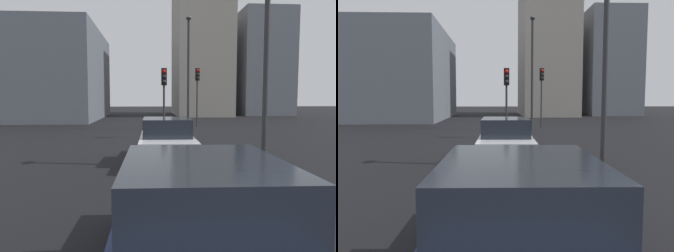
{
  "view_description": "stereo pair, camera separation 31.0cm",
  "coord_description": "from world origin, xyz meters",
  "views": [
    {
      "loc": [
        -0.19,
        0.65,
        2.18
      ],
      "look_at": [
        9.5,
        0.02,
        1.33
      ],
      "focal_mm": 34.63,
      "sensor_mm": 36.0,
      "label": 1
    },
    {
      "loc": [
        -0.21,
        0.34,
        2.18
      ],
      "look_at": [
        9.5,
        0.02,
        1.33
      ],
      "focal_mm": 34.63,
      "sensor_mm": 36.0,
      "label": 2
    }
  ],
  "objects": [
    {
      "name": "car_white_lead",
      "position": [
        10.69,
        -0.01,
        0.72
      ],
      "size": [
        4.31,
        2.04,
        1.5
      ],
      "rotation": [
        0.0,
        0.0,
        -0.02
      ],
      "color": "silver",
      "rests_on": "ground_plane"
    },
    {
      "name": "car_navy_second",
      "position": [
        3.22,
        0.08,
        0.75
      ],
      "size": [
        4.65,
        2.11,
        1.55
      ],
      "rotation": [
        0.0,
        0.0,
        -0.01
      ],
      "color": "#141E4C",
      "rests_on": "ground_plane"
    },
    {
      "name": "traffic_light_near_left",
      "position": [
        16.99,
        -0.26,
        2.69
      ],
      "size": [
        0.32,
        0.29,
        3.73
      ],
      "rotation": [
        0.0,
        0.0,
        3.18
      ],
      "color": "#2D2D30",
      "rests_on": "ground_plane"
    },
    {
      "name": "traffic_light_near_right",
      "position": [
        23.57,
        -3.06,
        3.1
      ],
      "size": [
        0.33,
        0.3,
        4.32
      ],
      "rotation": [
        0.0,
        0.0,
        3.28
      ],
      "color": "#2D2D30",
      "rests_on": "ground_plane"
    },
    {
      "name": "street_lamp_kerbside",
      "position": [
        21.44,
        -2.11,
        4.4
      ],
      "size": [
        0.56,
        0.36,
        7.5
      ],
      "color": "#2D2D30",
      "rests_on": "ground_plane"
    },
    {
      "name": "street_lamp_far",
      "position": [
        9.51,
        -2.95,
        4.53
      ],
      "size": [
        0.56,
        0.36,
        7.75
      ],
      "color": "#2D2D30",
      "rests_on": "ground_plane"
    },
    {
      "name": "building_facade_left",
      "position": [
        41.21,
        -14.0,
        6.45
      ],
      "size": [
        8.33,
        6.18,
        12.89
      ],
      "primitive_type": "cube",
      "color": "slate",
      "rests_on": "ground_plane"
    },
    {
      "name": "building_facade_center",
      "position": [
        40.54,
        -6.0,
        7.83
      ],
      "size": [
        11.23,
        6.26,
        15.66
      ],
      "primitive_type": "cube",
      "color": "gray",
      "rests_on": "ground_plane"
    },
    {
      "name": "building_facade_right",
      "position": [
        34.14,
        10.0,
        4.46
      ],
      "size": [
        15.58,
        9.23,
        8.91
      ],
      "primitive_type": "cube",
      "color": "slate",
      "rests_on": "ground_plane"
    }
  ]
}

